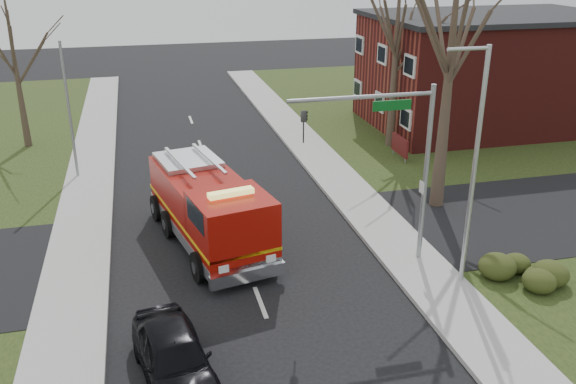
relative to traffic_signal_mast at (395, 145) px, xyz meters
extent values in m
plane|color=black|center=(-5.21, -1.50, -4.71)|extent=(120.00, 120.00, 0.00)
cube|color=#9C9C96|center=(0.99, -1.50, -4.63)|extent=(2.40, 80.00, 0.15)
cube|color=#9C9C96|center=(-11.41, -1.50, -4.63)|extent=(2.40, 80.00, 0.15)
cube|color=maroon|center=(13.79, 16.50, -1.21)|extent=(15.00, 10.00, 7.00)
cube|color=black|center=(13.79, 16.50, 2.39)|extent=(15.40, 10.40, 0.30)
cube|color=silver|center=(6.24, 16.50, -2.71)|extent=(0.12, 1.40, 1.20)
cube|color=#551315|center=(5.29, 11.00, -3.81)|extent=(0.12, 2.00, 1.00)
cylinder|color=gray|center=(5.29, 10.20, -4.26)|extent=(0.08, 0.08, 0.90)
cylinder|color=gray|center=(5.29, 11.80, -4.26)|extent=(0.08, 0.08, 0.90)
ellipsoid|color=#313A15|center=(3.79, -2.50, -4.13)|extent=(2.80, 2.00, 0.90)
cone|color=#3E2E24|center=(4.29, 4.50, 1.29)|extent=(0.64, 0.64, 12.00)
cone|color=#3E2E24|center=(5.79, 13.50, 0.54)|extent=(0.56, 0.56, 10.50)
cone|color=#3E2E24|center=(-15.21, 18.50, -0.21)|extent=(0.44, 0.44, 9.00)
cylinder|color=gray|center=(1.29, 0.00, -1.31)|extent=(0.18, 0.18, 6.80)
cylinder|color=gray|center=(-1.31, 0.00, 1.79)|extent=(5.20, 0.14, 0.14)
cube|color=#0C591E|center=(-0.21, 0.00, 1.44)|extent=(1.40, 0.06, 0.35)
imported|color=black|center=(-3.31, 0.00, 1.44)|extent=(0.22, 0.18, 1.10)
cylinder|color=#B7BABF|center=(1.99, -2.00, -0.51)|extent=(0.16, 0.16, 8.40)
cylinder|color=#B7BABF|center=(1.29, -2.00, 3.59)|extent=(1.40, 0.12, 0.12)
cylinder|color=gray|center=(-12.01, 12.50, -1.21)|extent=(0.14, 0.14, 7.00)
cube|color=#970E07|center=(-6.54, 4.64, -3.11)|extent=(3.72, 5.80, 2.17)
cube|color=#970E07|center=(-5.74, 0.80, -2.95)|extent=(3.17, 3.17, 2.48)
cube|color=#B7BABF|center=(-6.29, 3.43, -3.99)|extent=(4.29, 8.43, 0.46)
cube|color=#E5B20C|center=(-6.29, 3.43, -3.42)|extent=(4.30, 8.43, 0.12)
cube|color=black|center=(-5.51, -0.31, -2.18)|extent=(2.35, 0.59, 0.88)
cube|color=#E5D866|center=(-5.74, 0.80, -1.56)|extent=(1.69, 0.69, 0.19)
cylinder|color=black|center=(-7.03, 0.43, -4.14)|extent=(0.59, 1.18, 1.14)
cylinder|color=black|center=(-4.41, 0.97, -4.14)|extent=(0.59, 1.18, 1.14)
cylinder|color=black|center=(-8.23, 6.19, -4.14)|extent=(0.59, 1.18, 1.14)
cylinder|color=black|center=(-5.61, 6.73, -4.14)|extent=(0.59, 1.18, 1.14)
imported|color=black|center=(-8.28, -4.82, -3.94)|extent=(2.53, 4.76, 1.54)
camera|label=1|loc=(-8.58, -18.89, 6.50)|focal=38.00mm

